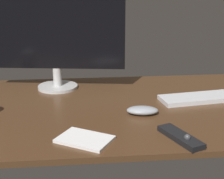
{
  "coord_description": "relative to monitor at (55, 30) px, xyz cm",
  "views": [
    {
      "loc": [
        -17.02,
        -132.63,
        51.25
      ],
      "look_at": [
        -3.18,
        2.54,
        8.0
      ],
      "focal_mm": 56.97,
      "sensor_mm": 36.0,
      "label": 1
    }
  ],
  "objects": [
    {
      "name": "desk",
      "position": [
        26.0,
        -25.89,
        -27.68
      ],
      "size": [
        140.0,
        84.0,
        2.0
      ],
      "primitive_type": "cube",
      "color": "#4C301C",
      "rests_on": "ground"
    },
    {
      "name": "monitor",
      "position": [
        0.0,
        0.0,
        0.0
      ],
      "size": [
        61.56,
        18.2,
        47.8
      ],
      "rotation": [
        0.0,
        0.0,
        -0.15
      ],
      "color": "silver",
      "rests_on": "desk"
    },
    {
      "name": "keyboard",
      "position": [
        65.49,
        -21.98,
        -25.77
      ],
      "size": [
        46.18,
        17.9,
        1.84
      ],
      "primitive_type": "cube",
      "rotation": [
        0.0,
        0.0,
        0.15
      ],
      "color": "silver",
      "rests_on": "desk"
    },
    {
      "name": "computer_mouse",
      "position": [
        32.95,
        -36.27,
        -25.13
      ],
      "size": [
        12.56,
        8.15,
        3.11
      ],
      "primitive_type": "ellipsoid",
      "rotation": [
        0.0,
        0.0,
        -0.13
      ],
      "color": "#999EA5",
      "rests_on": "desk"
    },
    {
      "name": "media_remote",
      "position": [
        41.02,
        -58.97,
        -25.74
      ],
      "size": [
        11.52,
        18.91,
        3.15
      ],
      "rotation": [
        0.0,
        0.0,
        -1.2
      ],
      "color": "black",
      "rests_on": "desk"
    },
    {
      "name": "notepad",
      "position": [
        10.8,
        -56.59,
        -26.19
      ],
      "size": [
        19.94,
        18.26,
        0.99
      ],
      "primitive_type": "cube",
      "rotation": [
        0.0,
        0.0,
        -0.55
      ],
      "color": "white",
      "rests_on": "desk"
    }
  ]
}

